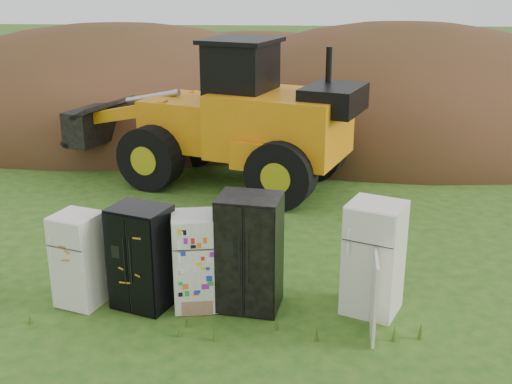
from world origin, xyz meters
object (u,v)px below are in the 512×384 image
fridge_leftmost (80,259)px  wheel_loader (208,111)px  fridge_black_side (142,257)px  fridge_sticker (196,261)px  fridge_open_door (374,258)px  fridge_dark_mid (250,253)px

fridge_leftmost → wheel_loader: bearing=98.5°
fridge_black_side → wheel_loader: bearing=108.7°
fridge_sticker → wheel_loader: size_ratio=0.21×
fridge_leftmost → fridge_black_side: 1.06m
fridge_black_side → fridge_open_door: bearing=21.2°
fridge_leftmost → fridge_black_side: bearing=18.7°
fridge_open_door → wheel_loader: (-3.60, 6.81, 0.95)m
fridge_black_side → fridge_sticker: 0.89m
fridge_leftmost → fridge_sticker: (1.95, 0.02, 0.02)m
fridge_leftmost → fridge_dark_mid: bearing=20.1°
fridge_dark_mid → fridge_open_door: fridge_dark_mid is taller
fridge_leftmost → fridge_dark_mid: 2.84m
fridge_black_side → fridge_open_door: size_ratio=0.93×
fridge_dark_mid → wheel_loader: size_ratio=0.25×
fridge_leftmost → wheel_loader: size_ratio=0.20×
fridge_sticker → fridge_dark_mid: size_ratio=0.84×
wheel_loader → fridge_sticker: bearing=-64.1°
fridge_leftmost → fridge_open_door: fridge_open_door is taller
fridge_leftmost → fridge_sticker: 1.95m
wheel_loader → fridge_dark_mid: bearing=-56.8°
wheel_loader → fridge_leftmost: bearing=-80.2°
fridge_leftmost → fridge_dark_mid: size_ratio=0.82×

